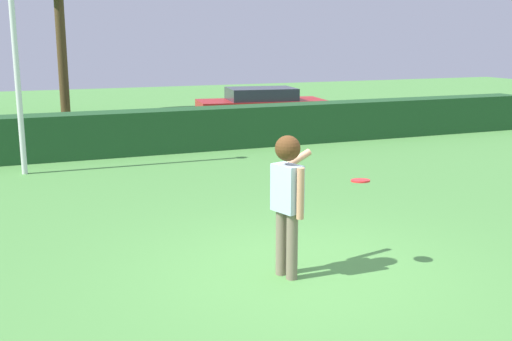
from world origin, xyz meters
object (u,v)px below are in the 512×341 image
Objects in this scene: person at (288,190)px; parked_car_red at (261,105)px; frisbee at (360,181)px; lamppost at (13,20)px.

parked_car_red is (4.93, 12.64, -0.42)m from person.
frisbee is at bearing -8.47° from person.
person is 13.58m from parked_car_red.
lamppost is 9.60m from parked_car_red.
lamppost is at bearing 115.80° from frisbee.
parked_car_red is (7.70, 5.12, -2.57)m from lamppost.
frisbee is 8.77m from lamppost.
lamppost reaches higher than frisbee.
person is 8.31m from lamppost.
person is 0.30× the size of lamppost.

